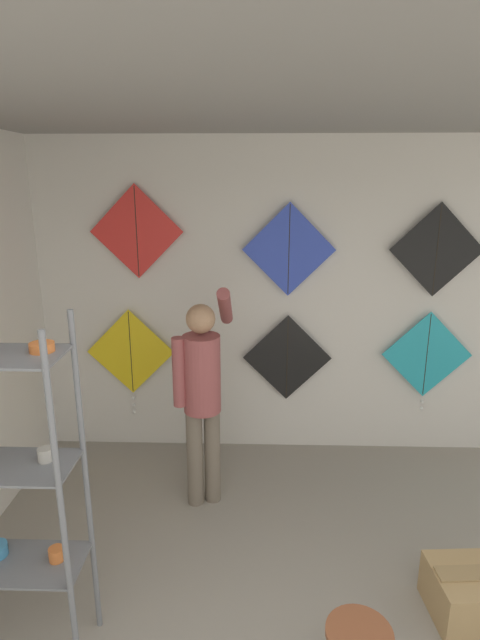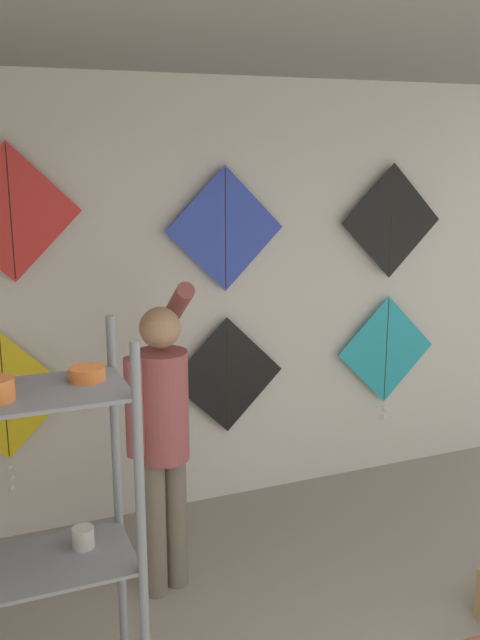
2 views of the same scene
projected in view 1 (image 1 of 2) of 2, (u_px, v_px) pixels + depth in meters
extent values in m
cube|color=silver|center=(282.00, 301.00, 4.41)|extent=(5.08, 0.06, 2.80)
cube|color=gray|center=(306.00, 98.00, 2.43)|extent=(5.08, 4.06, 0.04)
cylinder|color=slate|center=(63.00, 524.00, 2.27)|extent=(0.03, 0.03, 1.85)
cylinder|color=slate|center=(86.00, 482.00, 2.58)|extent=(0.03, 0.03, 1.85)
cylinder|color=orange|center=(56.00, 554.00, 2.54)|extent=(0.08, 0.08, 0.07)
cylinder|color=#B2ADA3|center=(45.00, 455.00, 2.41)|extent=(0.07, 0.07, 0.07)
cylinder|color=orange|center=(42.00, 347.00, 2.27)|extent=(0.11, 0.11, 0.04)
cylinder|color=#726656|center=(195.00, 458.00, 3.81)|extent=(0.12, 0.12, 0.78)
cylinder|color=#726656|center=(212.00, 455.00, 3.85)|extent=(0.12, 0.12, 0.78)
cylinder|color=#9E4C4C|center=(202.00, 374.00, 3.64)|extent=(0.28, 0.28, 0.58)
sphere|color=tan|center=(201.00, 319.00, 3.53)|extent=(0.21, 0.21, 0.21)
cylinder|color=#9E4C4C|center=(179.00, 372.00, 3.59)|extent=(0.10, 0.10, 0.52)
cylinder|color=#9E4C4C|center=(225.00, 307.00, 3.78)|extent=(0.10, 0.48, 0.38)
cube|color=tan|center=(473.00, 594.00, 2.86)|extent=(0.50, 0.43, 0.28)
cube|color=#A08052|center=(476.00, 573.00, 2.82)|extent=(0.46, 0.15, 0.01)
cylinder|color=brown|center=(359.00, 634.00, 2.31)|extent=(0.31, 0.31, 0.03)
cube|color=yellow|center=(131.00, 352.00, 4.49)|extent=(0.79, 0.01, 0.79)
cylinder|color=black|center=(131.00, 352.00, 4.49)|extent=(0.01, 0.01, 0.75)
sphere|color=white|center=(133.00, 398.00, 4.60)|extent=(0.04, 0.04, 0.04)
sphere|color=white|center=(134.00, 405.00, 4.62)|extent=(0.04, 0.04, 0.04)
sphere|color=white|center=(134.00, 412.00, 4.64)|extent=(0.04, 0.04, 0.04)
cube|color=black|center=(287.00, 358.00, 4.46)|extent=(0.79, 0.01, 0.79)
cylinder|color=black|center=(287.00, 358.00, 4.46)|extent=(0.01, 0.01, 0.75)
cube|color=#28B2C6|center=(427.00, 355.00, 4.41)|extent=(0.79, 0.01, 0.79)
cylinder|color=black|center=(427.00, 355.00, 4.41)|extent=(0.01, 0.01, 0.75)
sphere|color=white|center=(422.00, 402.00, 4.52)|extent=(0.04, 0.04, 0.04)
sphere|color=white|center=(421.00, 409.00, 4.54)|extent=(0.04, 0.04, 0.04)
cube|color=red|center=(137.00, 232.00, 4.20)|extent=(0.79, 0.01, 0.79)
cylinder|color=black|center=(137.00, 232.00, 4.19)|extent=(0.01, 0.01, 0.75)
cube|color=blue|center=(289.00, 250.00, 4.20)|extent=(0.79, 0.01, 0.79)
cylinder|color=black|center=(289.00, 250.00, 4.20)|extent=(0.01, 0.01, 0.75)
cube|color=black|center=(437.00, 250.00, 4.16)|extent=(0.79, 0.01, 0.79)
cylinder|color=black|center=(437.00, 250.00, 4.16)|extent=(0.01, 0.01, 0.75)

